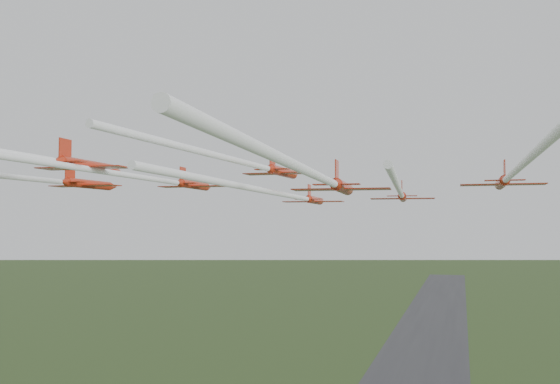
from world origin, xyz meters
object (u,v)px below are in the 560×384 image
(jet_row3_left, at_px, (5,176))
(jet_row4_left, at_px, (35,158))
(jet_row3_right, at_px, (518,168))
(jet_row3_mid, at_px, (256,165))
(jet_row2_right, at_px, (400,193))
(jet_row4_right, at_px, (326,180))
(jet_lead, at_px, (289,195))
(jet_row2_left, at_px, (154,179))

(jet_row3_left, height_order, jet_row4_left, jet_row4_left)
(jet_row3_right, bearing_deg, jet_row3_mid, 157.45)
(jet_row2_right, bearing_deg, jet_row3_mid, -152.90)
(jet_row4_right, bearing_deg, jet_row3_left, 162.40)
(jet_lead, relative_size, jet_row4_left, 1.42)
(jet_lead, xyz_separation_m, jet_row4_right, (11.00, -29.17, -0.30))
(jet_row2_right, distance_m, jet_row4_right, 23.24)
(jet_row3_left, height_order, jet_row3_mid, jet_row3_mid)
(jet_row2_left, bearing_deg, jet_row3_left, -132.79)
(jet_lead, xyz_separation_m, jet_row2_right, (14.40, -6.18, -0.17))
(jet_row3_left, bearing_deg, jet_row3_mid, 13.96)
(jet_lead, xyz_separation_m, jet_row2_left, (-14.79, -7.57, 1.82))
(jet_row3_right, relative_size, jet_row4_left, 1.43)
(jet_row3_left, bearing_deg, jet_row4_left, -36.68)
(jet_lead, relative_size, jet_row3_right, 1.00)
(jet_row2_left, relative_size, jet_row3_left, 0.89)
(jet_row4_left, distance_m, jet_row4_right, 26.97)
(jet_row3_left, distance_m, jet_row4_right, 38.08)
(jet_row3_left, xyz_separation_m, jet_row3_mid, (26.41, 5.30, 0.92))
(jet_row3_left, relative_size, jet_row4_left, 1.33)
(jet_row2_right, height_order, jet_row3_mid, jet_row3_mid)
(jet_row2_right, height_order, jet_row3_left, jet_row3_left)
(jet_row3_mid, bearing_deg, jet_row2_left, 157.80)
(jet_row2_left, bearing_deg, jet_row4_left, -93.64)
(jet_row3_right, bearing_deg, jet_row4_left, -175.41)
(jet_row4_left, relative_size, jet_row4_right, 0.96)
(jet_lead, bearing_deg, jet_row4_right, -71.14)
(jet_row2_left, bearing_deg, jet_row3_mid, -25.32)
(jet_row2_left, height_order, jet_row4_right, jet_row2_left)
(jet_row2_right, distance_m, jet_row4_left, 37.42)
(jet_row4_left, bearing_deg, jet_row3_left, 139.82)
(jet_row3_right, bearing_deg, jet_row4_right, -161.97)
(jet_row2_right, relative_size, jet_row3_right, 0.79)
(jet_lead, distance_m, jet_row4_left, 32.34)
(jet_lead, height_order, jet_row4_right, jet_lead)
(jet_row2_right, bearing_deg, jet_row4_left, -148.12)
(jet_row4_left, bearing_deg, jet_lead, 59.71)
(jet_row2_left, xyz_separation_m, jet_row2_right, (29.19, 1.39, -1.99))
(jet_row3_left, relative_size, jet_row3_mid, 1.40)
(jet_row2_left, distance_m, jet_row3_left, 16.57)
(jet_lead, bearing_deg, jet_row3_mid, -89.72)
(jet_lead, height_order, jet_row2_left, jet_row2_left)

